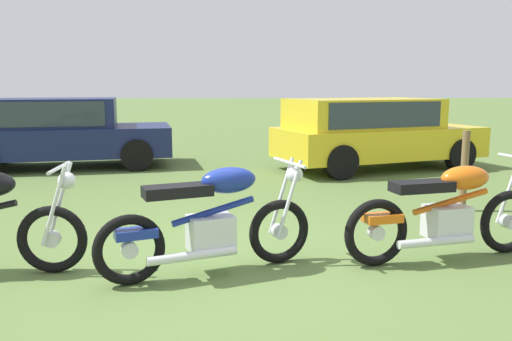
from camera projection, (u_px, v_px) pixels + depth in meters
ground_plane at (216, 261)px, 5.15m from camera, size 120.00×120.00×0.00m
motorcycle_blue at (211, 221)px, 4.75m from camera, size 1.96×0.99×1.02m
motorcycle_orange at (448, 212)px, 5.14m from camera, size 2.12×0.82×1.02m
car_navy at (62, 129)px, 10.79m from camera, size 4.47×2.46×1.43m
car_yellow at (371, 128)px, 10.58m from camera, size 4.49×3.00×1.43m
fence_post_wooden at (464, 171)px, 7.09m from camera, size 0.10×0.10×1.11m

